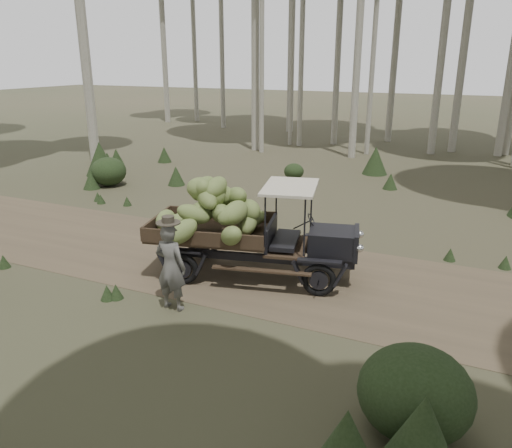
{
  "coord_description": "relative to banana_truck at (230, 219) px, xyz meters",
  "views": [
    {
      "loc": [
        5.19,
        -9.14,
        4.38
      ],
      "look_at": [
        1.19,
        -0.33,
        1.15
      ],
      "focal_mm": 35.0,
      "sensor_mm": 36.0,
      "label": 1
    }
  ],
  "objects": [
    {
      "name": "undergrowth",
      "position": [
        0.36,
        -1.57,
        -0.71
      ],
      "size": [
        20.92,
        22.87,
        1.36
      ],
      "color": "#233319",
      "rests_on": "ground"
    },
    {
      "name": "farmer",
      "position": [
        -0.3,
        -1.77,
        -0.41
      ],
      "size": [
        0.6,
        0.44,
        1.78
      ],
      "rotation": [
        0.0,
        0.0,
        3.14
      ],
      "color": "#56544E",
      "rests_on": "ground"
    },
    {
      "name": "ground",
      "position": [
        -0.7,
        0.51,
        -1.25
      ],
      "size": [
        120.0,
        120.0,
        0.0
      ],
      "primitive_type": "plane",
      "color": "#473D2B",
      "rests_on": "ground"
    },
    {
      "name": "dirt_track",
      "position": [
        -0.7,
        0.51,
        -1.25
      ],
      "size": [
        70.0,
        4.0,
        0.01
      ],
      "primitive_type": "cube",
      "color": "brown",
      "rests_on": "ground"
    },
    {
      "name": "banana_truck",
      "position": [
        0.0,
        0.0,
        0.0
      ],
      "size": [
        4.53,
        2.66,
        2.17
      ],
      "rotation": [
        0.0,
        0.0,
        0.23
      ],
      "color": "black",
      "rests_on": "ground"
    }
  ]
}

